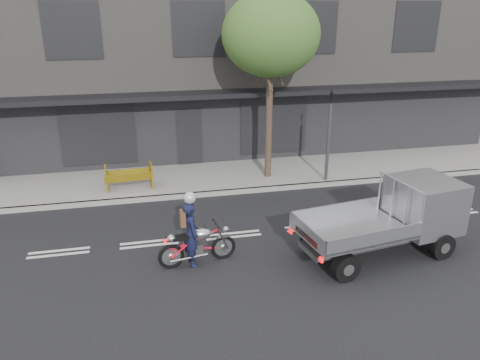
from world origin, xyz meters
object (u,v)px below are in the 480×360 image
traffic_light_pole (328,141)px  motorcycle (197,244)px  rider (191,234)px  flatbed_ute (412,209)px  street_tree (271,35)px  construction_barrier (129,178)px

traffic_light_pole → motorcycle: size_ratio=1.71×
motorcycle → rider: 0.34m
motorcycle → flatbed_ute: size_ratio=0.45×
street_tree → construction_barrier: size_ratio=4.06×
street_tree → rider: street_tree is taller
rider → flatbed_ute: size_ratio=0.37×
construction_barrier → flatbed_ute: bearing=-36.6°
street_tree → motorcycle: (-3.40, -5.51, -4.73)m
traffic_light_pole → construction_barrier: (-7.11, 0.42, -1.04)m
construction_barrier → street_tree: bearing=4.8°
street_tree → flatbed_ute: street_tree is taller
traffic_light_pole → motorcycle: traffic_light_pole is taller
traffic_light_pole → rider: 7.29m
flatbed_ute → construction_barrier: flatbed_ute is taller
motorcycle → flatbed_ute: bearing=-12.2°
motorcycle → flatbed_ute: 5.75m
flatbed_ute → construction_barrier: (-7.42, 5.50, -0.54)m
traffic_light_pole → flatbed_ute: traffic_light_pole is taller
rider → flatbed_ute: (5.85, -0.42, 0.30)m
street_tree → flatbed_ute: 7.59m
traffic_light_pole → construction_barrier: traffic_light_pole is taller
traffic_light_pole → flatbed_ute: 5.12m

